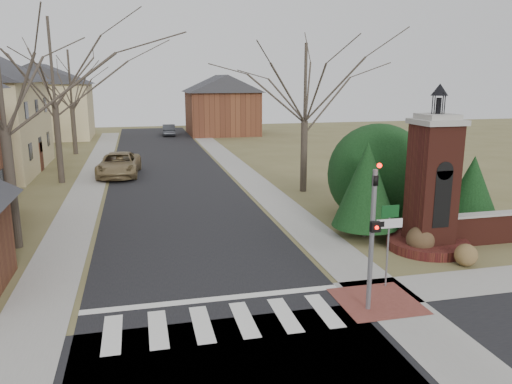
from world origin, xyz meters
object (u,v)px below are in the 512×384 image
object	(u,v)px
traffic_signal_pole	(373,226)
pickup_truck	(119,164)
brick_gate_monument	(431,196)
distant_car	(169,130)
sign_post	(389,230)

from	to	relation	value
traffic_signal_pole	pickup_truck	world-z (taller)	traffic_signal_pole
brick_gate_monument	distant_car	world-z (taller)	brick_gate_monument
sign_post	pickup_truck	bearing A→B (deg)	112.66
traffic_signal_pole	sign_post	xyz separation A→B (m)	(1.29, 1.41, -0.64)
brick_gate_monument	sign_post	bearing A→B (deg)	-138.58
pickup_truck	sign_post	bearing A→B (deg)	-62.49
traffic_signal_pole	pickup_truck	bearing A→B (deg)	108.54
sign_post	distant_car	bearing A→B (deg)	94.98
distant_car	pickup_truck	bearing A→B (deg)	80.29
brick_gate_monument	distant_car	bearing A→B (deg)	99.80
pickup_truck	distant_car	world-z (taller)	pickup_truck
distant_car	brick_gate_monument	bearing A→B (deg)	101.73
traffic_signal_pole	brick_gate_monument	world-z (taller)	brick_gate_monument
traffic_signal_pole	pickup_truck	size ratio (longest dim) A/B	0.78
traffic_signal_pole	distant_car	bearing A→B (deg)	93.27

